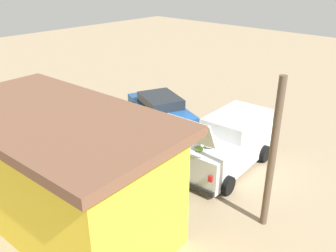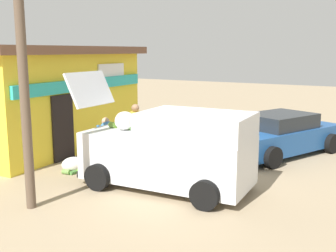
% 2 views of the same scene
% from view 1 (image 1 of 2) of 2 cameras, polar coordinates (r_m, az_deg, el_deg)
% --- Properties ---
extents(ground_plane, '(60.00, 60.00, 0.00)m').
position_cam_1_polar(ground_plane, '(14.24, 0.61, -4.21)').
color(ground_plane, '#9E896B').
extents(storefront_bar, '(7.24, 4.10, 3.44)m').
position_cam_1_polar(storefront_bar, '(10.15, -17.02, -6.77)').
color(storefront_bar, yellow).
rests_on(storefront_bar, ground_plane).
extents(delivery_van, '(2.29, 4.56, 2.76)m').
position_cam_1_polar(delivery_van, '(13.00, 9.63, -2.81)').
color(delivery_van, silver).
rests_on(delivery_van, ground_plane).
extents(parked_sedan, '(4.69, 3.35, 1.32)m').
position_cam_1_polar(parked_sedan, '(16.70, -1.22, 2.66)').
color(parked_sedan, '#1E4C8C').
rests_on(parked_sedan, ground_plane).
extents(vendor_standing, '(0.56, 0.39, 1.73)m').
position_cam_1_polar(vendor_standing, '(12.37, -2.65, -3.66)').
color(vendor_standing, '#4C4C51').
rests_on(vendor_standing, ground_plane).
extents(customer_bending, '(0.67, 0.72, 1.45)m').
position_cam_1_polar(customer_bending, '(11.68, 1.54, -6.20)').
color(customer_bending, '#4C4C51').
rests_on(customer_bending, ground_plane).
extents(unloaded_banana_pile, '(0.90, 0.79, 0.42)m').
position_cam_1_polar(unloaded_banana_pile, '(11.23, 1.50, -11.80)').
color(unloaded_banana_pile, silver).
rests_on(unloaded_banana_pile, ground_plane).
extents(paint_bucket, '(0.27, 0.27, 0.35)m').
position_cam_1_polar(paint_bucket, '(13.39, -12.02, -5.94)').
color(paint_bucket, silver).
rests_on(paint_bucket, ground_plane).
extents(utility_pole, '(0.20, 0.20, 4.44)m').
position_cam_1_polar(utility_pole, '(9.81, 16.53, -4.69)').
color(utility_pole, brown).
rests_on(utility_pole, ground_plane).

